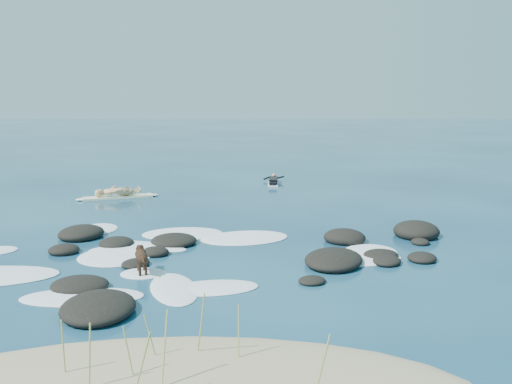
{
  "coord_description": "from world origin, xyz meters",
  "views": [
    {
      "loc": [
        1.06,
        -15.54,
        4.31
      ],
      "look_at": [
        1.12,
        4.0,
        0.9
      ],
      "focal_mm": 40.0,
      "sensor_mm": 36.0,
      "label": 1
    }
  ],
  "objects": [
    {
      "name": "breaking_foam",
      "position": [
        -1.74,
        -1.06,
        0.01
      ],
      "size": [
        12.89,
        7.73,
        0.12
      ],
      "color": "white",
      "rests_on": "ground"
    },
    {
      "name": "dune_grass",
      "position": [
        -0.17,
        -7.9,
        0.66
      ],
      "size": [
        3.78,
        1.77,
        1.21
      ],
      "color": "#95A44F",
      "rests_on": "ground"
    },
    {
      "name": "ground",
      "position": [
        0.0,
        0.0,
        0.0
      ],
      "size": [
        160.0,
        160.0,
        0.0
      ],
      "primitive_type": "plane",
      "color": "#0A2642",
      "rests_on": "ground"
    },
    {
      "name": "paddling_surfer_rig",
      "position": [
        1.97,
        11.41,
        0.14
      ],
      "size": [
        1.04,
        2.33,
        0.4
      ],
      "rotation": [
        0.0,
        0.0,
        1.52
      ],
      "color": "white",
      "rests_on": "ground"
    },
    {
      "name": "reef_rocks",
      "position": [
        0.47,
        -0.92,
        0.11
      ],
      "size": [
        14.44,
        8.1,
        0.6
      ],
      "color": "black",
      "rests_on": "ground"
    },
    {
      "name": "dog",
      "position": [
        -1.64,
        -2.39,
        0.45
      ],
      "size": [
        0.47,
        1.05,
        0.68
      ],
      "rotation": [
        0.0,
        0.0,
        1.86
      ],
      "color": "black",
      "rests_on": "ground"
    },
    {
      "name": "standing_surfer_rig",
      "position": [
        -4.59,
        7.63,
        0.76
      ],
      "size": [
        3.28,
        1.52,
        1.93
      ],
      "rotation": [
        0.0,
        0.0,
        0.35
      ],
      "color": "#FBF5C9",
      "rests_on": "ground"
    }
  ]
}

